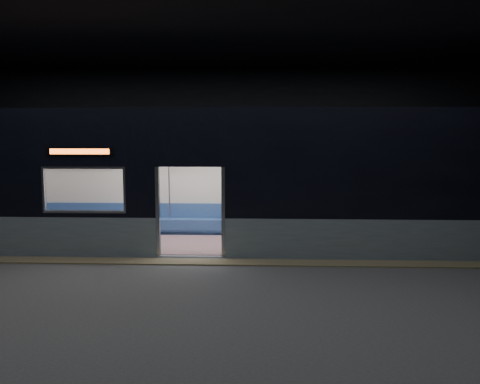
{
  "coord_description": "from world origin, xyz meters",
  "views": [
    {
      "loc": [
        1.6,
        -10.15,
        2.76
      ],
      "look_at": [
        1.06,
        2.3,
        1.35
      ],
      "focal_mm": 38.0,
      "sensor_mm": 36.0,
      "label": 1
    }
  ],
  "objects": [
    {
      "name": "handbag",
      "position": [
        0.91,
        3.34,
        0.66
      ],
      "size": [
        0.25,
        0.21,
        0.12
      ],
      "primitive_type": "cube",
      "rotation": [
        0.0,
        0.0,
        0.0
      ],
      "color": "black",
      "rests_on": "passenger"
    },
    {
      "name": "station_envelope",
      "position": [
        0.0,
        0.0,
        3.66
      ],
      "size": [
        24.0,
        14.0,
        5.0
      ],
      "color": "black",
      "rests_on": "station_floor"
    },
    {
      "name": "station_floor",
      "position": [
        0.0,
        0.0,
        -0.01
      ],
      "size": [
        24.0,
        14.0,
        0.01
      ],
      "primitive_type": "cube",
      "color": "#47494C",
      "rests_on": "ground"
    },
    {
      "name": "tactile_strip",
      "position": [
        0.0,
        0.55,
        0.01
      ],
      "size": [
        22.8,
        0.5,
        0.03
      ],
      "primitive_type": "cube",
      "color": "#8C7F59",
      "rests_on": "station_floor"
    },
    {
      "name": "transit_map",
      "position": [
        4.92,
        3.85,
        1.51
      ],
      "size": [
        1.11,
        0.03,
        0.72
      ],
      "primitive_type": "cube",
      "color": "white",
      "rests_on": "metro_car"
    },
    {
      "name": "metro_car",
      "position": [
        -0.0,
        2.54,
        1.85
      ],
      "size": [
        18.0,
        3.04,
        3.35
      ],
      "color": "#8C9AA7",
      "rests_on": "station_floor"
    },
    {
      "name": "passenger",
      "position": [
        0.91,
        3.55,
        0.77
      ],
      "size": [
        0.4,
        0.65,
        1.3
      ],
      "rotation": [
        0.0,
        0.0,
        0.16
      ],
      "color": "black",
      "rests_on": "metro_car"
    }
  ]
}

